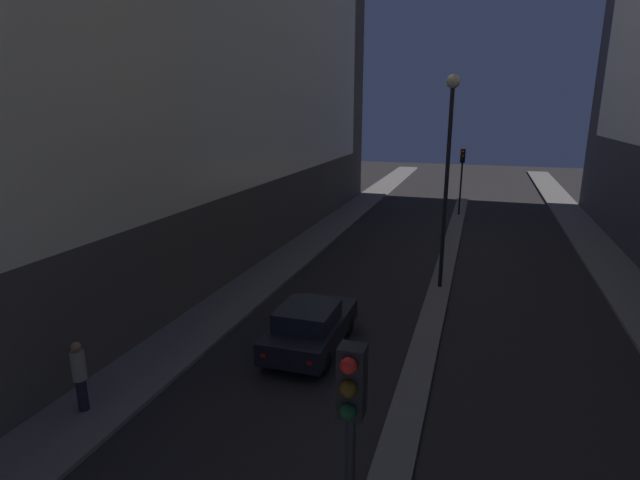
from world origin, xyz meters
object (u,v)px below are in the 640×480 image
at_px(traffic_light_mid, 462,167).
at_px(pedestrian_on_left_sidewalk, 80,374).
at_px(car_left_lane, 310,326).
at_px(traffic_light_near, 350,436).
at_px(street_lamp, 449,148).

distance_m(traffic_light_mid, pedestrian_on_left_sidewalk, 27.43).
bearing_deg(car_left_lane, traffic_light_mid, 81.17).
distance_m(traffic_light_near, car_left_lane, 9.16).
distance_m(street_lamp, pedestrian_on_left_sidewalk, 14.45).
bearing_deg(pedestrian_on_left_sidewalk, traffic_light_mid, 74.17).
bearing_deg(traffic_light_mid, street_lamp, -90.00).
bearing_deg(car_left_lane, traffic_light_near, -67.71).
distance_m(traffic_light_mid, street_lamp, 15.01).
bearing_deg(street_lamp, traffic_light_mid, 90.00).
xyz_separation_m(traffic_light_near, car_left_lane, (-3.33, 8.12, -2.60)).
bearing_deg(traffic_light_near, pedestrian_on_left_sidewalk, 156.38).
height_order(traffic_light_near, pedestrian_on_left_sidewalk, traffic_light_near).
distance_m(car_left_lane, pedestrian_on_left_sidewalk, 6.38).
bearing_deg(street_lamp, traffic_light_near, -90.00).
bearing_deg(traffic_light_mid, car_left_lane, -98.83).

